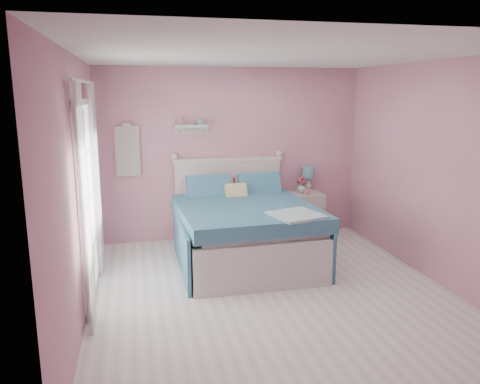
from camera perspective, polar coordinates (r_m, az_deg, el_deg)
name	(u,v)px	position (r m, az deg, el deg)	size (l,w,h in m)	color
floor	(273,294)	(5.41, 4.02, -12.30)	(4.50, 4.50, 0.00)	silver
room_shell	(275,155)	(4.98, 4.29, 4.55)	(4.50, 4.50, 4.50)	#BE788A
bed	(243,230)	(6.30, 0.39, -4.66)	(1.80, 2.21, 1.26)	silver
nightstand	(305,214)	(7.43, 7.97, -2.72)	(0.48, 0.48, 0.70)	beige
table_lamp	(308,174)	(7.43, 8.35, 2.20)	(0.20, 0.20, 0.40)	white
vase	(302,188)	(7.35, 7.51, 0.53)	(0.15, 0.15, 0.15)	silver
teacup	(307,192)	(7.23, 8.12, 0.00)	(0.09, 0.09, 0.07)	#D08BA0
roses	(302,180)	(7.32, 7.53, 1.41)	(0.14, 0.11, 0.12)	#BE4058
wall_shelf	(191,127)	(6.97, -6.01, 7.91)	(0.50, 0.15, 0.25)	silver
hanging_dress	(128,151)	(6.95, -13.54, 4.86)	(0.34, 0.03, 0.72)	white
french_door	(87,202)	(5.27, -18.11, -1.22)	(0.04, 1.32, 2.16)	silver
curtain_near	(85,209)	(4.52, -18.39, -2.00)	(0.04, 0.40, 2.32)	white
curtain_far	(97,180)	(5.97, -17.07, 1.39)	(0.04, 0.40, 2.32)	white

